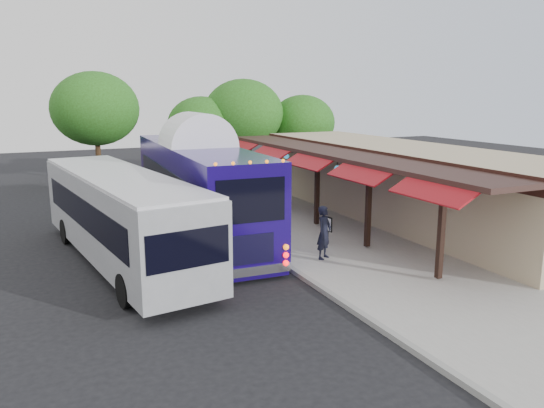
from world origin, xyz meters
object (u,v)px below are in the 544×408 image
coach_bus (199,185)px  ped_a (324,232)px  sign_board (328,225)px  city_bus (120,214)px  ped_d (258,187)px  ped_c (255,188)px  ped_b (262,204)px

coach_bus → ped_a: 6.34m
coach_bus → sign_board: 5.79m
city_bus → ped_d: 11.14m
city_bus → ped_d: size_ratio=7.27×
ped_d → coach_bus: bearing=65.3°
city_bus → ped_a: city_bus is taller
coach_bus → ped_c: 6.22m
coach_bus → ped_b: (3.09, 0.34, -1.19)m
ped_b → coach_bus: bearing=-14.4°
coach_bus → ped_d: coach_bus is taller
coach_bus → sign_board: bearing=-39.8°
city_bus → ped_c: (8.04, 6.55, -0.72)m
coach_bus → ped_b: size_ratio=7.22×
coach_bus → ped_c: size_ratio=7.07×
coach_bus → sign_board: size_ratio=12.08×
ped_a → ped_d: ped_a is taller
ped_b → city_bus: bearing=0.8°
ped_a → sign_board: 2.03m
ped_c → sign_board: (-0.22, -8.03, -0.19)m
ped_a → ped_d: size_ratio=1.14×
ped_d → sign_board: bearing=105.7°
coach_bus → city_bus: size_ratio=1.07×
city_bus → sign_board: size_ratio=11.32×
city_bus → ped_b: (6.74, 2.64, -0.74)m
ped_a → ped_c: ped_a is taller
ped_b → sign_board: bearing=84.0°
ped_d → sign_board: ped_d is taller
coach_bus → city_bus: 4.34m
ped_b → ped_d: ped_b is taller
coach_bus → ped_b: bearing=8.6°
city_bus → ped_b: size_ratio=6.77×
ped_a → ped_b: 5.79m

